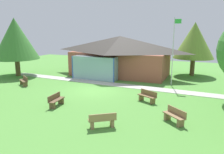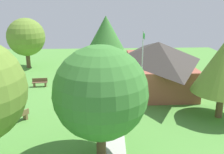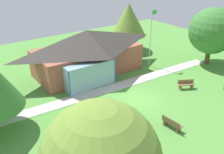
# 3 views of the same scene
# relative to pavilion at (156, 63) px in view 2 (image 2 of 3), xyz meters

# --- Properties ---
(ground_plane) EXTENTS (44.00, 44.00, 0.00)m
(ground_plane) POSITION_rel_pavilion_xyz_m (0.57, -7.19, -2.31)
(ground_plane) COLOR #54933D
(pavilion) EXTENTS (11.57, 6.88, 4.45)m
(pavilion) POSITION_rel_pavilion_xyz_m (0.00, 0.00, 0.00)
(pavilion) COLOR #A35642
(pavilion) RESTS_ON ground_plane
(footpath) EXTENTS (23.49, 2.37, 0.03)m
(footpath) POSITION_rel_pavilion_xyz_m (0.57, -4.38, -2.30)
(footpath) COLOR #BCB7B2
(footpath) RESTS_ON ground_plane
(flagpole) EXTENTS (0.64, 0.08, 6.25)m
(flagpole) POSITION_rel_pavilion_xyz_m (6.34, -2.49, 1.11)
(flagpole) COLOR silver
(flagpole) RESTS_ON ground_plane
(bench_mid_left) EXTENTS (1.50, 1.18, 0.84)m
(bench_mid_left) POSITION_rel_pavilion_xyz_m (-6.47, -7.97, -1.91)
(bench_mid_left) COLOR brown
(bench_mid_left) RESTS_ON ground_plane
(bench_lawn_far_right) EXTENTS (1.42, 1.32, 0.84)m
(bench_lawn_far_right) POSITION_rel_pavilion_xyz_m (7.84, -11.47, -1.91)
(bench_lawn_far_right) COLOR olive
(bench_lawn_far_right) RESTS_ON ground_plane
(bench_front_right) EXTENTS (1.47, 1.24, 0.84)m
(bench_front_right) POSITION_rel_pavilion_xyz_m (4.35, -13.64, -1.91)
(bench_front_right) COLOR #9E7A51
(bench_front_right) RESTS_ON ground_plane
(bench_mid_right) EXTENTS (1.53, 1.08, 0.84)m
(bench_mid_right) POSITION_rel_pavilion_xyz_m (5.49, -8.34, -1.91)
(bench_mid_right) COLOR brown
(bench_mid_right) RESTS_ON ground_plane
(bench_front_center) EXTENTS (0.56, 1.53, 0.84)m
(bench_front_center) POSITION_rel_pavilion_xyz_m (-0.09, -11.70, -1.91)
(bench_front_center) COLOR brown
(bench_front_center) RESTS_ON ground_plane
(tree_east_hedge) EXTENTS (4.98, 4.98, 6.24)m
(tree_east_hedge) POSITION_rel_pavilion_xyz_m (12.32, -5.67, 1.42)
(tree_east_hedge) COLOR brown
(tree_east_hedge) RESTS_ON ground_plane
(tree_west_hedge) EXTENTS (5.00, 5.00, 6.43)m
(tree_west_hedge) POSITION_rel_pavilion_xyz_m (-10.45, -4.71, 1.85)
(tree_west_hedge) COLOR brown
(tree_west_hedge) RESTS_ON ground_plane
(tree_lawn_corner) EXTENTS (4.73, 4.73, 6.31)m
(tree_lawn_corner) POSITION_rel_pavilion_xyz_m (-7.95, -14.81, 1.62)
(tree_lawn_corner) COLOR brown
(tree_lawn_corner) RESTS_ON ground_plane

